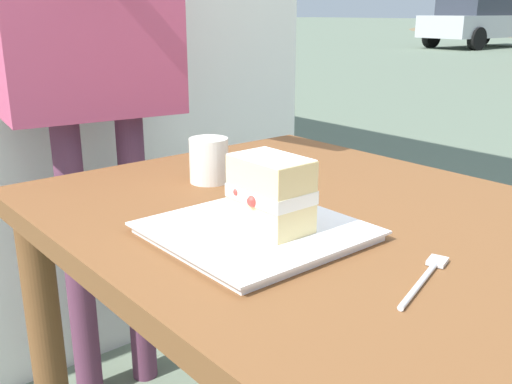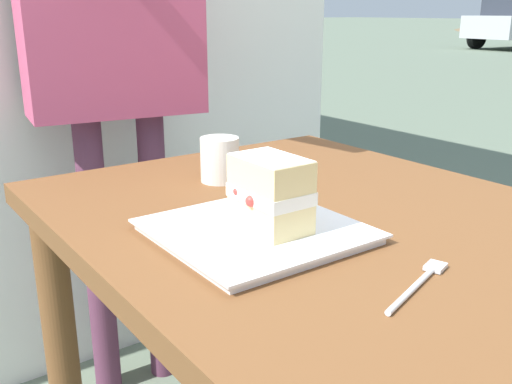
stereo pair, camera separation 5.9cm
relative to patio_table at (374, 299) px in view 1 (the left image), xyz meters
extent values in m
cylinder|color=brown|center=(0.58, -0.34, -0.28)|extent=(0.07, 0.07, 0.72)
cylinder|color=brown|center=(0.58, 0.34, -0.28)|extent=(0.07, 0.07, 0.72)
cube|color=brown|center=(0.00, 0.00, 0.10)|extent=(1.28, 0.81, 0.04)
cube|color=white|center=(0.11, 0.16, 0.12)|extent=(0.28, 0.28, 0.01)
cube|color=white|center=(0.11, 0.16, 0.13)|extent=(0.29, 0.29, 0.00)
cube|color=#EAD18C|center=(0.09, 0.14, 0.15)|extent=(0.12, 0.08, 0.04)
cube|color=white|center=(0.09, 0.14, 0.19)|extent=(0.12, 0.08, 0.02)
sphere|color=red|center=(0.13, 0.18, 0.19)|extent=(0.01, 0.01, 0.01)
sphere|color=red|center=(0.06, 0.11, 0.19)|extent=(0.01, 0.01, 0.01)
sphere|color=red|center=(0.09, 0.18, 0.18)|extent=(0.02, 0.02, 0.02)
cube|color=#EAD18C|center=(0.09, 0.14, 0.22)|extent=(0.12, 0.08, 0.04)
cube|color=white|center=(0.09, 0.14, 0.24)|extent=(0.12, 0.08, 0.00)
cylinder|color=silver|center=(-0.15, 0.11, 0.12)|extent=(0.05, 0.14, 0.01)
cube|color=silver|center=(-0.13, 0.03, 0.12)|extent=(0.03, 0.04, 0.01)
cylinder|color=silver|center=(0.40, 0.04, 0.16)|extent=(0.08, 0.08, 0.09)
cylinder|color=black|center=(0.40, 0.04, 0.20)|extent=(0.07, 0.07, 0.00)
cylinder|color=#5D3049|center=(0.91, 0.13, -0.23)|extent=(0.08, 0.08, 0.82)
cylinder|color=#5D3049|center=(0.89, -0.04, -0.23)|extent=(0.08, 0.08, 0.82)
cube|color=#B7BABF|center=(9.30, -16.61, 0.00)|extent=(1.98, 4.28, 0.64)
cube|color=#2D333D|center=(9.32, -16.40, 0.61)|extent=(1.64, 2.44, 0.57)
cylinder|color=black|center=(10.01, -18.00, -0.32)|extent=(0.27, 0.66, 0.65)
cylinder|color=black|center=(10.20, -15.34, -0.32)|extent=(0.27, 0.66, 0.65)
cylinder|color=black|center=(8.60, -15.22, -0.32)|extent=(0.27, 0.66, 0.65)
camera|label=1|loc=(-0.53, 0.69, 0.45)|focal=40.53mm
camera|label=2|loc=(-0.56, 0.64, 0.45)|focal=40.53mm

